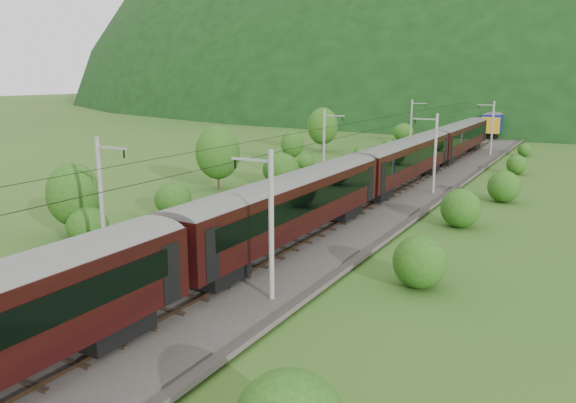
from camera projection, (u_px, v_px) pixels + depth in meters
The scene contains 15 objects.
ground at pixel (182, 283), 33.04m from camera, with size 600.00×600.00×0.00m, color #2B5A1C.
railbed at pixel (269, 239), 41.51m from camera, with size 14.00×220.00×0.30m, color #38332D.
track_left at pixel (242, 232), 42.61m from camera, with size 2.40×220.00×0.27m.
track_right at pixel (298, 240), 40.32m from camera, with size 2.40×220.00×0.27m.
catenary_left at pixel (325, 144), 62.20m from camera, with size 2.54×192.28×8.00m.
catenary_right at pixel (434, 152), 56.35m from camera, with size 2.54×192.28×8.00m.
overhead_wires at pixel (269, 145), 39.99m from camera, with size 4.83×198.00×0.03m.
mountain_main at pixel (555, 103), 254.22m from camera, with size 504.00×360.00×244.00m, color black.
mountain_ridge at pixel (346, 96), 345.59m from camera, with size 336.00×280.00×132.00m, color black.
train at pixel (359, 170), 49.09m from camera, with size 3.33×158.73×5.81m.
hazard_post_near at pixel (370, 182), 59.43m from camera, with size 0.14×0.14×1.30m, color red.
hazard_post_far at pixel (431, 156), 78.09m from camera, with size 0.16×0.16×1.54m, color red.
signal at pixel (340, 169), 62.96m from camera, with size 0.26×0.26×2.34m.
vegetation_left at pixel (169, 171), 53.77m from camera, with size 13.08×145.50×7.04m.
vegetation_right at pixel (426, 253), 34.16m from camera, with size 6.34×107.91×3.16m.
Camera 1 is at (20.74, -24.11, 11.94)m, focal length 35.00 mm.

